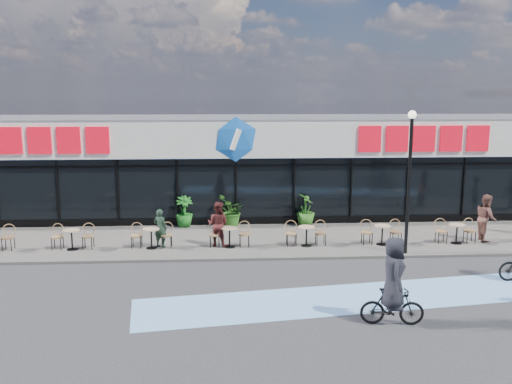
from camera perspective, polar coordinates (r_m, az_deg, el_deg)
ground at (r=16.87m, az=-1.60°, el=-9.34°), size 120.00×120.00×0.00m
sidewalk at (r=21.15m, az=-1.97°, el=-5.12°), size 44.00×5.00×0.10m
bike_lane at (r=16.08m, az=13.22°, el=-10.60°), size 14.17×4.13×0.01m
building at (r=26.03m, az=-2.28°, el=2.93°), size 30.60×6.57×4.75m
lamp_post at (r=19.43m, az=15.85°, el=2.27°), size 0.28×0.28×5.01m
bistro_set_2 at (r=20.82m, az=-18.75°, el=-4.48°), size 1.54×0.62×0.90m
bistro_set_3 at (r=20.25m, az=-10.93°, el=-4.52°), size 1.54×0.62×0.90m
bistro_set_4 at (r=20.06m, az=-2.81°, el=-4.48°), size 1.54×0.62×0.90m
bistro_set_5 at (r=20.28m, az=5.29°, el=-4.35°), size 1.54×0.62×0.90m
bistro_set_6 at (r=20.89m, az=13.07°, el=-4.14°), size 1.54×0.62×0.90m
bistro_set_7 at (r=21.86m, az=20.28°, el=-3.88°), size 1.54×0.62×0.90m
potted_plant_left at (r=23.00m, az=-2.59°, el=-2.03°), size 1.27×1.39×1.33m
potted_plant_mid at (r=23.17m, az=-7.58°, el=-2.04°), size 0.95×0.95×1.31m
potted_plant_right at (r=23.25m, az=5.25°, el=-1.87°), size 0.80×0.80×1.38m
patron_left at (r=20.22m, az=-10.05°, el=-3.76°), size 0.61×0.52×1.43m
patron_right at (r=20.08m, az=-4.04°, el=-3.37°), size 0.98×0.87×1.67m
pedestrian_b at (r=22.52m, az=23.05°, el=-2.50°), size 0.78×0.95×1.81m
cyclist_c at (r=13.94m, az=14.23°, el=-9.69°), size 1.62×0.94×2.24m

